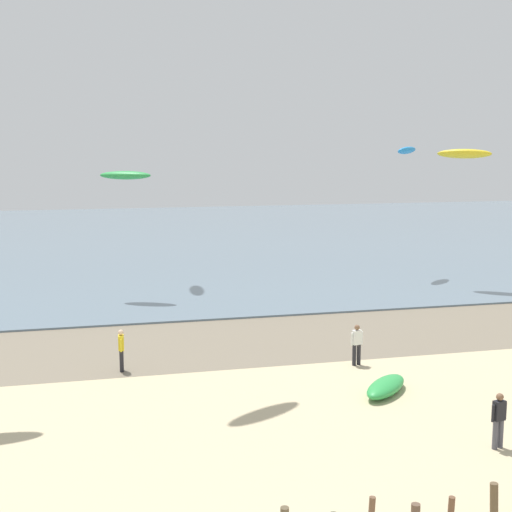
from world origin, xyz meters
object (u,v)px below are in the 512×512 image
object	(u,v)px
person_left_flank	(121,349)
kite_aloft_4	(407,150)
grounded_kite	(386,387)
person_mid_beach	(499,419)
person_by_waterline	(357,343)
kite_aloft_3	(464,154)
kite_aloft_5	(125,175)

from	to	relation	value
person_left_flank	kite_aloft_4	bearing A→B (deg)	39.97
person_left_flank	grounded_kite	distance (m)	10.48
person_mid_beach	grounded_kite	distance (m)	5.40
person_by_waterline	kite_aloft_3	bearing A→B (deg)	48.10
kite_aloft_3	person_left_flank	bearing A→B (deg)	65.27
person_mid_beach	person_by_waterline	distance (m)	8.76
grounded_kite	kite_aloft_5	xyz separation A→B (m)	(-8.05, 19.12, 7.02)
person_mid_beach	kite_aloft_3	distance (m)	26.54
person_by_waterline	kite_aloft_5	size ratio (longest dim) A/B	0.55
person_mid_beach	kite_aloft_3	world-z (taller)	kite_aloft_3
person_by_waterline	kite_aloft_4	bearing A→B (deg)	59.72
person_mid_beach	grounded_kite	xyz separation A→B (m)	(-1.29, 5.20, -0.64)
person_mid_beach	person_left_flank	bearing A→B (deg)	135.89
person_by_waterline	kite_aloft_3	world-z (taller)	kite_aloft_3
grounded_kite	kite_aloft_5	distance (m)	21.90
kite_aloft_5	kite_aloft_3	bearing A→B (deg)	-160.96
person_by_waterline	grounded_kite	size ratio (longest dim) A/B	0.63
kite_aloft_4	kite_aloft_5	xyz separation A→B (m)	(-19.04, -2.78, -1.41)
person_mid_beach	person_left_flank	world-z (taller)	same
person_left_flank	kite_aloft_3	world-z (taller)	kite_aloft_3
person_left_flank	kite_aloft_4	distance (m)	27.48
person_left_flank	kite_aloft_3	size ratio (longest dim) A/B	0.52
person_by_waterline	person_left_flank	world-z (taller)	same
person_by_waterline	grounded_kite	world-z (taller)	person_by_waterline
person_mid_beach	person_by_waterline	world-z (taller)	same
person_by_waterline	person_mid_beach	bearing A→B (deg)	-83.19
kite_aloft_4	kite_aloft_5	distance (m)	19.29
person_by_waterline	kite_aloft_4	world-z (taller)	kite_aloft_4
person_by_waterline	kite_aloft_5	world-z (taller)	kite_aloft_5
person_by_waterline	kite_aloft_4	distance (m)	22.68
person_mid_beach	person_by_waterline	bearing A→B (deg)	96.81
person_left_flank	kite_aloft_3	distance (m)	26.41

